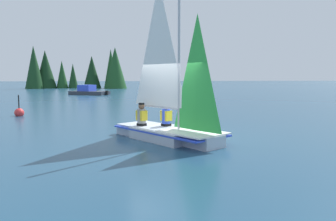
{
  "coord_description": "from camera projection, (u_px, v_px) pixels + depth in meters",
  "views": [
    {
      "loc": [
        -1.5,
        -10.61,
        2.1
      ],
      "look_at": [
        0.0,
        0.0,
        0.97
      ],
      "focal_mm": 35.0,
      "sensor_mm": 36.0,
      "label": 1
    }
  ],
  "objects": [
    {
      "name": "sailor_crew",
      "position": [
        142.0,
        118.0,
        11.45
      ],
      "size": [
        0.42,
        0.43,
        1.16
      ],
      "rotation": [
        0.0,
        0.0,
        5.31
      ],
      "color": "black",
      "rests_on": "ground_plane"
    },
    {
      "name": "sailboat_main",
      "position": [
        168.0,
        117.0,
        10.8
      ],
      "size": [
        3.57,
        4.22,
        5.35
      ],
      "rotation": [
        0.0,
        0.0,
        5.31
      ],
      "color": "#B2BCCC",
      "rests_on": "ground_plane"
    },
    {
      "name": "ground_plane",
      "position": [
        168.0,
        139.0,
        10.88
      ],
      "size": [
        260.0,
        260.0,
        0.0
      ],
      "primitive_type": "plane",
      "color": "navy"
    },
    {
      "name": "sailor_helm",
      "position": [
        166.0,
        119.0,
        11.37
      ],
      "size": [
        0.42,
        0.43,
        1.16
      ],
      "rotation": [
        0.0,
        0.0,
        5.31
      ],
      "color": "black",
      "rests_on": "ground_plane"
    },
    {
      "name": "treeline_shore",
      "position": [
        78.0,
        69.0,
        56.16
      ],
      "size": [
        16.88,
        6.02,
        7.15
      ],
      "color": "#193D1E",
      "rests_on": "ground_plane"
    },
    {
      "name": "buoy_marker",
      "position": [
        19.0,
        113.0,
        17.27
      ],
      "size": [
        0.49,
        0.49,
        1.18
      ],
      "color": "red",
      "rests_on": "ground_plane"
    },
    {
      "name": "motorboat_distant",
      "position": [
        89.0,
        91.0,
        37.19
      ],
      "size": [
        4.73,
        3.78,
        1.1
      ],
      "rotation": [
        0.0,
        0.0,
        2.65
      ],
      "color": "#333842",
      "rests_on": "ground_plane"
    }
  ]
}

